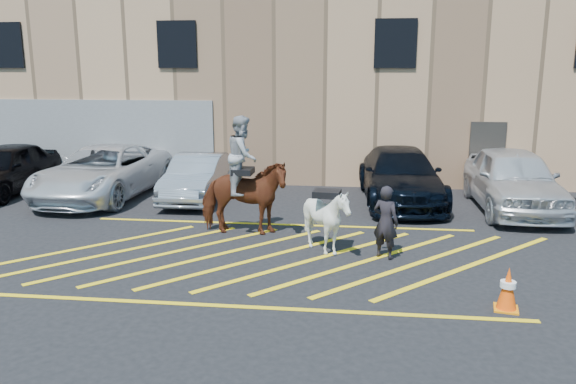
# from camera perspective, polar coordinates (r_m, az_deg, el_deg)

# --- Properties ---
(ground) EXTENTS (90.00, 90.00, 0.00)m
(ground) POSITION_cam_1_polar(r_m,az_deg,el_deg) (12.09, -2.15, -6.18)
(ground) COLOR black
(ground) RESTS_ON ground
(car_black_suv) EXTENTS (1.96, 4.65, 1.57)m
(car_black_suv) POSITION_cam_1_polar(r_m,az_deg,el_deg) (19.63, -26.93, 2.13)
(car_black_suv) COLOR black
(car_black_suv) RESTS_ON ground
(car_white_pickup) EXTENTS (2.92, 5.74, 1.55)m
(car_white_pickup) POSITION_cam_1_polar(r_m,az_deg,el_deg) (17.91, -18.22, 1.95)
(car_white_pickup) COLOR silver
(car_white_pickup) RESTS_ON ground
(car_silver_sedan) EXTENTS (1.47, 4.06, 1.33)m
(car_silver_sedan) POSITION_cam_1_polar(r_m,az_deg,el_deg) (16.97, -9.15, 1.49)
(car_silver_sedan) COLOR #9CA1AB
(car_silver_sedan) RESTS_ON ground
(car_blue_suv) EXTENTS (2.50, 5.43, 1.54)m
(car_blue_suv) POSITION_cam_1_polar(r_m,az_deg,el_deg) (16.76, 11.32, 1.62)
(car_blue_suv) COLOR black
(car_blue_suv) RESTS_ON ground
(car_white_suv) EXTENTS (2.05, 5.06, 1.72)m
(car_white_suv) POSITION_cam_1_polar(r_m,az_deg,el_deg) (16.66, 21.87, 1.21)
(car_white_suv) COLOR silver
(car_white_suv) RESTS_ON ground
(handler) EXTENTS (0.67, 0.60, 1.54)m
(handler) POSITION_cam_1_polar(r_m,az_deg,el_deg) (11.73, 9.89, -3.04)
(handler) COLOR black
(handler) RESTS_ON ground
(warehouse) EXTENTS (32.42, 10.20, 7.30)m
(warehouse) POSITION_cam_1_polar(r_m,az_deg,el_deg) (23.37, 2.35, 12.01)
(warehouse) COLOR tan
(warehouse) RESTS_ON ground
(hatching_zone) EXTENTS (12.60, 5.12, 0.01)m
(hatching_zone) POSITION_cam_1_polar(r_m,az_deg,el_deg) (11.81, -2.37, -6.61)
(hatching_zone) COLOR yellow
(hatching_zone) RESTS_ON ground
(mounted_bay) EXTENTS (2.14, 1.00, 2.81)m
(mounted_bay) POSITION_cam_1_polar(r_m,az_deg,el_deg) (13.14, -4.57, 0.45)
(mounted_bay) COLOR #5D2D16
(mounted_bay) RESTS_ON ground
(saddled_white) EXTENTS (1.31, 1.44, 1.46)m
(saddled_white) POSITION_cam_1_polar(r_m,az_deg,el_deg) (11.90, 3.94, -2.79)
(saddled_white) COLOR white
(saddled_white) RESTS_ON ground
(traffic_cone) EXTENTS (0.45, 0.45, 0.73)m
(traffic_cone) POSITION_cam_1_polar(r_m,az_deg,el_deg) (9.93, 21.42, -9.13)
(traffic_cone) COLOR orange
(traffic_cone) RESTS_ON ground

